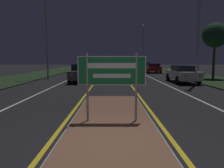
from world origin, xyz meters
TOP-DOWN VIEW (x-y plane):
  - ground_plane at (0.00, 0.00)m, footprint 160.00×160.00m
  - median_island at (0.00, 1.81)m, footprint 2.53×9.04m
  - verge_left at (-9.50, 20.00)m, footprint 5.00×100.00m
  - verge_right at (9.50, 20.00)m, footprint 5.00×100.00m
  - centre_line_yellow_left at (-1.45, 25.00)m, footprint 0.12×70.00m
  - centre_line_yellow_right at (1.45, 25.00)m, footprint 0.12×70.00m
  - lane_line_white_left at (-4.20, 25.00)m, footprint 0.12×70.00m
  - lane_line_white_right at (4.20, 25.00)m, footprint 0.12×70.00m
  - edge_line_white_left at (-7.20, 25.00)m, footprint 0.10×70.00m
  - edge_line_white_right at (7.20, 25.00)m, footprint 0.10×70.00m
  - highway_sign at (0.00, 1.81)m, footprint 2.01×0.07m
  - streetlight_left_near at (-6.34, 16.93)m, footprint 0.46×0.46m
  - streetlight_right_near at (6.42, 11.92)m, footprint 0.44×0.44m
  - streetlight_right_far at (6.15, 39.15)m, footprint 0.45×0.45m
  - car_receding_0 at (5.93, 13.62)m, footprint 1.85×4.72m
  - car_receding_1 at (5.97, 27.28)m, footprint 1.96×4.20m
  - car_receding_2 at (5.93, 35.73)m, footprint 2.04×4.19m
  - car_approaching_0 at (-2.51, 14.14)m, footprint 2.02×4.14m
  - car_approaching_1 at (-2.89, 22.91)m, footprint 1.95×4.53m
  - roadside_palm_right at (9.93, 16.73)m, footprint 2.38×2.38m

SIDE VIEW (x-z plane):
  - ground_plane at x=0.00m, z-range 0.00..0.00m
  - centre_line_yellow_left at x=-1.45m, z-range 0.00..0.01m
  - centre_line_yellow_right at x=1.45m, z-range 0.00..0.01m
  - lane_line_white_left at x=-4.20m, z-range 0.00..0.01m
  - lane_line_white_right at x=4.20m, z-range 0.00..0.01m
  - edge_line_white_left at x=-7.20m, z-range 0.00..0.01m
  - edge_line_white_right at x=7.20m, z-range 0.00..0.01m
  - verge_left at x=-9.50m, z-range 0.00..0.08m
  - verge_right at x=9.50m, z-range 0.00..0.08m
  - median_island at x=0.00m, z-range -0.01..0.09m
  - car_approaching_1 at x=-2.89m, z-range 0.05..1.36m
  - car_receding_1 at x=5.97m, z-range 0.05..1.42m
  - car_receding_0 at x=5.93m, z-range 0.05..1.50m
  - car_receding_2 at x=5.93m, z-range 0.05..1.50m
  - car_approaching_0 at x=-2.51m, z-range 0.04..1.58m
  - highway_sign at x=0.00m, z-range 0.50..2.54m
  - roadside_palm_right at x=9.93m, z-range 1.55..6.94m
  - streetlight_right_far at x=6.15m, z-range 0.90..9.69m
  - streetlight_right_near at x=6.42m, z-range 0.92..11.25m
  - streetlight_left_near at x=-6.34m, z-range 0.99..11.38m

